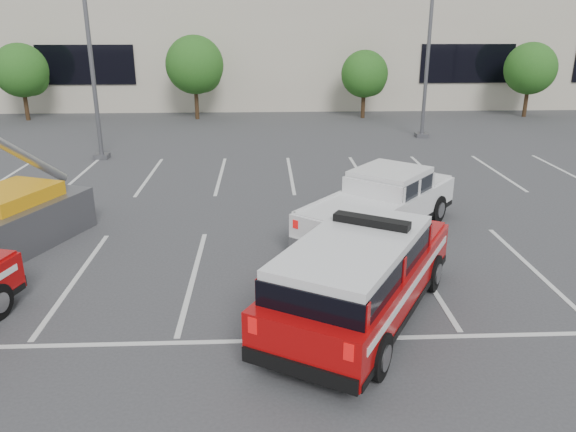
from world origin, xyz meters
The scene contains 12 objects.
ground centered at (0.00, 0.00, 0.00)m, with size 120.00×120.00×0.00m, color #3A3A3C.
stall_markings centered at (0.00, 4.50, 0.01)m, with size 23.00×15.00×0.01m, color silver.
convention_building centered at (0.18, 31.86, 4.72)m, with size 60.00×16.99×13.20m.
tree_left centered at (-14.91, 22.05, 2.77)m, with size 3.07×3.07×4.42m.
tree_mid_left centered at (-4.91, 22.05, 3.04)m, with size 3.37×3.37×4.85m.
tree_mid_right centered at (5.09, 22.05, 2.50)m, with size 2.77×2.77×3.99m.
tree_right centered at (15.09, 22.05, 2.77)m, with size 3.07×3.07×4.42m.
light_pole_left centered at (-8.00, 12.00, 5.19)m, with size 0.90×0.60×10.24m.
light_pole_mid centered at (7.00, 16.00, 5.19)m, with size 0.90×0.60×10.24m.
fire_chief_suv centered at (0.84, -2.09, 0.82)m, with size 4.62×5.95×2.00m.
white_pickup centered at (2.19, 2.61, 0.70)m, with size 5.14×5.67×1.75m.
utility_rig centered at (-7.80, 2.28, 0.67)m, with size 4.44×4.30×3.39m.
Camera 1 is at (-1.01, -11.95, 5.67)m, focal length 35.00 mm.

